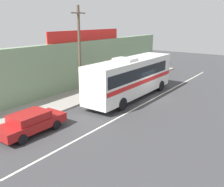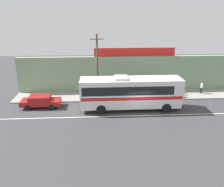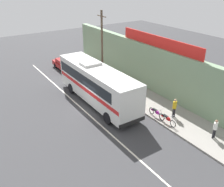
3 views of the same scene
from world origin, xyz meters
TOP-DOWN VIEW (x-y plane):
  - ground_plane at (0.00, 0.00)m, footprint 70.00×70.00m
  - sidewalk_slab at (0.00, 5.20)m, footprint 30.00×3.60m
  - storefront_facade at (0.00, 7.35)m, footprint 30.00×0.70m
  - storefront_billboard at (0.47, 7.35)m, footprint 10.72×0.12m
  - road_center_stripe at (0.00, -0.80)m, footprint 30.00×0.14m
  - intercity_bus at (-0.90, 1.06)m, footprint 11.07×2.68m
  - parked_car at (-11.02, 2.18)m, footprint 4.44×1.88m
  - utility_pole at (-4.47, 3.90)m, footprint 1.60×0.22m
  - motorcycle_green at (5.80, 3.80)m, footprint 1.89×0.56m
  - motorcycle_blue at (4.55, 3.77)m, footprint 1.88×0.56m
  - pedestrian_by_curb at (9.18, 5.30)m, footprint 0.30×0.48m
  - pedestrian_far_left at (-2.25, 5.07)m, footprint 0.30×0.48m
  - pedestrian_far_right at (5.37, 5.03)m, footprint 0.30×0.48m

SIDE VIEW (x-z plane):
  - ground_plane at x=0.00m, z-range 0.00..0.00m
  - road_center_stripe at x=0.00m, z-range 0.00..0.01m
  - sidewalk_slab at x=0.00m, z-range 0.00..0.14m
  - motorcycle_green at x=5.80m, z-range 0.09..1.04m
  - motorcycle_blue at x=4.55m, z-range 0.09..1.04m
  - parked_car at x=-11.02m, z-range 0.05..1.42m
  - pedestrian_by_curb at x=9.18m, z-range 0.26..1.83m
  - pedestrian_far_left at x=-2.25m, z-range 0.27..1.90m
  - pedestrian_far_right at x=5.37m, z-range 0.29..2.02m
  - intercity_bus at x=-0.90m, z-range 0.17..3.96m
  - storefront_facade at x=0.00m, z-range 0.00..4.80m
  - utility_pole at x=-4.47m, z-range 0.27..8.16m
  - storefront_billboard at x=0.47m, z-range 4.80..5.90m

